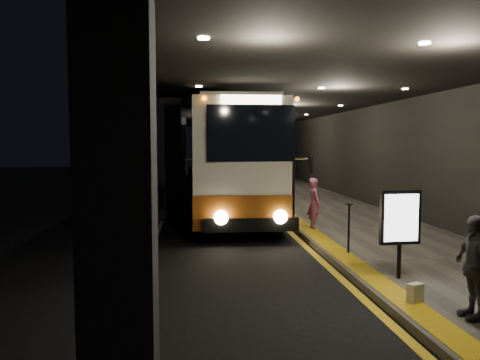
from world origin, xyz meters
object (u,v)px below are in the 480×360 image
stanchion_post (349,229)px  info_sign (400,219)px  passenger_waiting_grey (474,267)px  bag_polka (477,287)px  bag_plain (415,293)px  passenger_boarding (314,203)px  coach_main (231,164)px  coach_second (215,157)px

stanchion_post → info_sign: bearing=-82.5°
passenger_waiting_grey → bag_polka: (0.66, 0.93, -0.62)m
bag_polka → info_sign: bearing=125.8°
bag_plain → stanchion_post: (0.06, 3.53, 0.44)m
passenger_waiting_grey → bag_plain: (-0.54, 0.75, -0.63)m
passenger_waiting_grey → info_sign: 2.17m
bag_plain → passenger_boarding: bearing=89.5°
bag_polka → coach_main: bearing=106.2°
coach_second → bag_plain: size_ratio=38.58×
coach_main → coach_second: size_ratio=1.06×
bag_polka → stanchion_post: size_ratio=0.27×
coach_second → stanchion_post: bearing=-86.2°
passenger_boarding → bag_polka: size_ratio=4.84×
coach_second → bag_polka: (3.38, -24.16, -1.54)m
passenger_boarding → info_sign: size_ratio=0.91×
coach_second → stanchion_post: (2.24, -20.81, -1.11)m
coach_main → bag_polka: bearing=-71.9°
coach_second → passenger_boarding: (2.24, -17.51, -0.92)m
passenger_boarding → bag_plain: size_ratio=4.92×
coach_main → bag_plain: coach_main is taller
passenger_boarding → passenger_waiting_grey: bearing=176.7°
passenger_waiting_grey → bag_polka: size_ratio=4.83×
coach_main → bag_plain: size_ratio=41.02×
coach_main → bag_plain: 11.91m
passenger_boarding → stanchion_post: 3.31m
bag_plain → stanchion_post: stanchion_post is taller
passenger_waiting_grey → stanchion_post: size_ratio=1.32×
bag_polka → coach_second: bearing=98.0°
bag_polka → bag_plain: bearing=-171.5°
coach_main → passenger_boarding: bearing=-63.5°
info_sign → bag_plain: bearing=-107.5°
bag_plain → bag_polka: bearing=8.5°
passenger_boarding → bag_polka: (1.14, -6.66, -0.63)m
passenger_waiting_grey → bag_plain: bearing=-143.8°
stanchion_post → bag_polka: bearing=-71.1°
passenger_boarding → passenger_waiting_grey: passenger_boarding is taller
stanchion_post → passenger_boarding: bearing=89.9°
coach_main → passenger_boarding: coach_main is taller
passenger_boarding → stanchion_post: bearing=173.0°
coach_second → bag_polka: size_ratio=37.95×
bag_polka → passenger_boarding: bearing=99.7°
bag_polka → bag_plain: 1.21m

